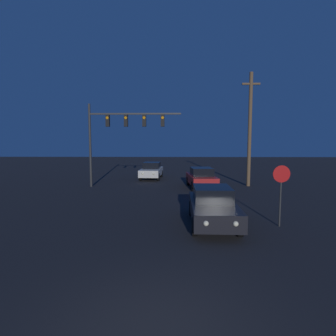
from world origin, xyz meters
The scene contains 6 objects.
car_near centered at (1.94, 6.42, 0.79)m, with size 1.90×4.45×1.55m.
car_mid centered at (2.40, 15.29, 0.79)m, with size 2.07×4.51×1.55m.
car_far centered at (-1.75, 20.46, 0.79)m, with size 2.01×4.49×1.55m.
traffic_signal_mast centered at (-3.81, 15.79, 4.50)m, with size 7.06×0.30×6.34m.
stop_sign centered at (4.62, 6.20, 1.73)m, with size 0.68×0.07×2.49m.
utility_pole centered at (6.22, 16.31, 4.50)m, with size 1.37×0.28×8.73m.
Camera 1 is at (0.32, -4.24, 3.36)m, focal length 28.00 mm.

